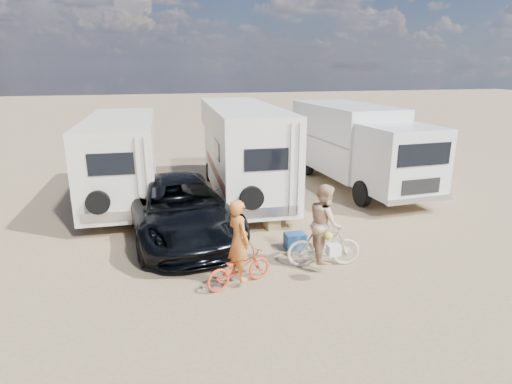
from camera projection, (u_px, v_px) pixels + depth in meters
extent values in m
plane|color=#9B805C|center=(320.00, 274.00, 9.99)|extent=(140.00, 140.00, 0.00)
imported|color=black|center=(178.00, 208.00, 12.10)|extent=(3.46, 6.18, 1.63)
imported|color=red|center=(239.00, 268.00, 9.36)|extent=(1.68, 1.04, 0.83)
imported|color=beige|center=(324.00, 245.00, 10.24)|extent=(1.84, 0.79, 1.07)
imported|color=orange|center=(239.00, 248.00, 9.22)|extent=(0.62, 0.76, 1.80)
imported|color=#D8AD86|center=(324.00, 230.00, 10.12)|extent=(0.85, 1.01, 1.87)
imported|color=black|center=(398.00, 184.00, 15.82)|extent=(1.86, 1.43, 0.94)
cube|color=#1E4B8F|center=(295.00, 241.00, 11.32)|extent=(0.54, 0.39, 0.43)
cube|color=olive|center=(272.00, 223.00, 12.73)|extent=(0.47, 0.47, 0.32)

